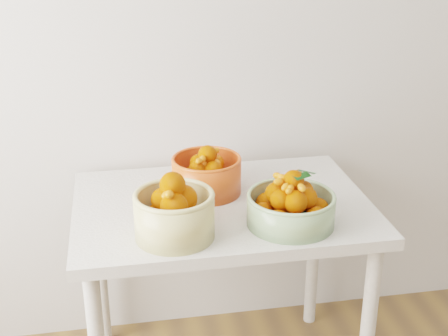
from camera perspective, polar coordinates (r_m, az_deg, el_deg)
The scene contains 4 objects.
table at distance 2.16m, azimuth -0.17°, elevation -5.44°, with size 1.00×0.70×0.75m.
bowl_cream at distance 1.88m, azimuth -4.51°, elevation -4.12°, with size 0.31×0.31×0.21m.
bowl_green at distance 1.96m, azimuth 6.14°, elevation -3.48°, with size 0.30×0.30×0.18m.
bowl_orange at distance 2.17m, azimuth -1.60°, elevation -0.57°, with size 0.30×0.30×0.17m.
Camera 1 is at (-0.55, -0.28, 1.68)m, focal length 50.00 mm.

